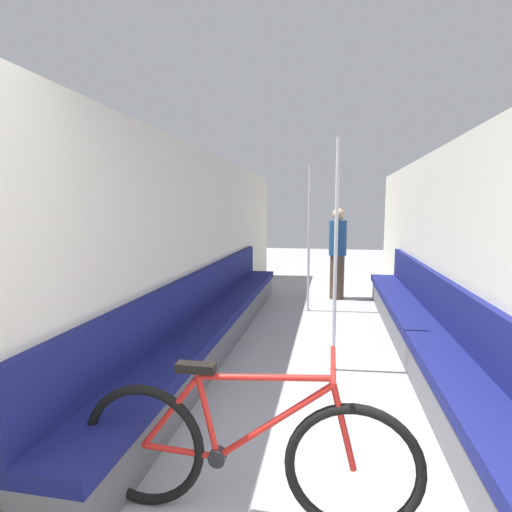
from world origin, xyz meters
TOP-DOWN VIEW (x-y plane):
  - wall_left at (-1.37, 3.50)m, footprint 0.10×10.20m
  - wall_right at (1.37, 3.50)m, footprint 0.10×10.20m
  - bench_seat_row_left at (-1.12, 3.67)m, footprint 0.45×5.75m
  - bench_seat_row_right at (1.12, 3.67)m, footprint 0.45×5.75m
  - bicycle at (-0.26, 1.21)m, footprint 1.75×0.46m
  - grab_pole_near at (0.20, 3.22)m, footprint 0.08×0.08m
  - grab_pole_far at (-0.17, 5.47)m, footprint 0.08×0.08m
  - passenger_standing at (0.28, 6.41)m, footprint 0.30×0.30m

SIDE VIEW (x-z plane):
  - bench_seat_row_left at x=-1.12m, z-range -0.15..0.73m
  - bench_seat_row_right at x=1.12m, z-range -0.15..0.73m
  - bicycle at x=-0.26m, z-range -0.08..0.79m
  - passenger_standing at x=0.28m, z-range 0.02..1.60m
  - grab_pole_near at x=0.20m, z-range -0.03..2.20m
  - grab_pole_far at x=-0.17m, z-range -0.03..2.20m
  - wall_left at x=-1.37m, z-range 0.00..2.25m
  - wall_right at x=1.37m, z-range 0.00..2.25m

